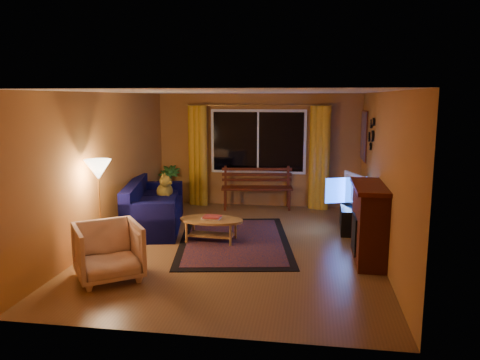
# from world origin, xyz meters

# --- Properties ---
(floor) EXTENTS (4.50, 6.00, 0.02)m
(floor) POSITION_xyz_m (0.00, 0.00, -0.01)
(floor) COLOR brown
(floor) RESTS_ON ground
(ceiling) EXTENTS (4.50, 6.00, 0.02)m
(ceiling) POSITION_xyz_m (0.00, 0.00, 2.51)
(ceiling) COLOR white
(ceiling) RESTS_ON ground
(wall_back) EXTENTS (4.50, 0.02, 2.50)m
(wall_back) POSITION_xyz_m (0.00, 3.01, 1.25)
(wall_back) COLOR #B47031
(wall_back) RESTS_ON ground
(wall_left) EXTENTS (0.02, 6.00, 2.50)m
(wall_left) POSITION_xyz_m (-2.26, 0.00, 1.25)
(wall_left) COLOR #B47031
(wall_left) RESTS_ON ground
(wall_right) EXTENTS (0.02, 6.00, 2.50)m
(wall_right) POSITION_xyz_m (2.26, 0.00, 1.25)
(wall_right) COLOR #B47031
(wall_right) RESTS_ON ground
(window) EXTENTS (2.00, 0.02, 1.30)m
(window) POSITION_xyz_m (0.00, 2.94, 1.45)
(window) COLOR black
(window) RESTS_ON wall_back
(curtain_rod) EXTENTS (3.20, 0.03, 0.03)m
(curtain_rod) POSITION_xyz_m (0.00, 2.90, 2.25)
(curtain_rod) COLOR #BF8C3F
(curtain_rod) RESTS_ON wall_back
(curtain_left) EXTENTS (0.36, 0.36, 2.24)m
(curtain_left) POSITION_xyz_m (-1.35, 2.88, 1.12)
(curtain_left) COLOR gold
(curtain_left) RESTS_ON ground
(curtain_right) EXTENTS (0.36, 0.36, 2.24)m
(curtain_right) POSITION_xyz_m (1.35, 2.88, 1.12)
(curtain_right) COLOR gold
(curtain_right) RESTS_ON ground
(bench) EXTENTS (1.59, 0.67, 0.46)m
(bench) POSITION_xyz_m (0.02, 2.64, 0.23)
(bench) COLOR #441508
(bench) RESTS_ON ground
(potted_plant) EXTENTS (0.50, 0.50, 0.89)m
(potted_plant) POSITION_xyz_m (-2.00, 2.75, 0.45)
(potted_plant) COLOR #235B1E
(potted_plant) RESTS_ON ground
(sofa) EXTENTS (1.35, 2.29, 0.87)m
(sofa) POSITION_xyz_m (-1.71, 0.86, 0.43)
(sofa) COLOR #070733
(sofa) RESTS_ON ground
(dog) EXTENTS (0.35, 0.44, 0.43)m
(dog) POSITION_xyz_m (-1.66, 1.34, 0.65)
(dog) COLOR olive
(dog) RESTS_ON sofa
(armchair) EXTENTS (1.12, 1.10, 0.85)m
(armchair) POSITION_xyz_m (-1.48, -1.68, 0.42)
(armchair) COLOR #DEB096
(armchair) RESTS_ON ground
(floor_lamp) EXTENTS (0.26, 0.26, 1.49)m
(floor_lamp) POSITION_xyz_m (-2.00, -0.78, 0.75)
(floor_lamp) COLOR #BF8C3F
(floor_lamp) RESTS_ON ground
(rug) EXTENTS (2.29, 3.16, 0.02)m
(rug) POSITION_xyz_m (-0.09, 0.24, 0.01)
(rug) COLOR maroon
(rug) RESTS_ON ground
(coffee_table) EXTENTS (1.15, 1.15, 0.40)m
(coffee_table) POSITION_xyz_m (-0.47, 0.15, 0.20)
(coffee_table) COLOR #A97539
(coffee_table) RESTS_ON ground
(tv_console) EXTENTS (0.40, 1.11, 0.46)m
(tv_console) POSITION_xyz_m (1.92, 1.25, 0.23)
(tv_console) COLOR black
(tv_console) RESTS_ON ground
(television) EXTENTS (0.48, 0.99, 0.58)m
(television) POSITION_xyz_m (1.92, 1.25, 0.75)
(television) COLOR black
(television) RESTS_ON tv_console
(fireplace) EXTENTS (0.40, 1.20, 1.10)m
(fireplace) POSITION_xyz_m (2.05, -0.40, 0.55)
(fireplace) COLOR maroon
(fireplace) RESTS_ON ground
(mirror_cluster) EXTENTS (0.06, 0.60, 0.56)m
(mirror_cluster) POSITION_xyz_m (2.21, 1.30, 1.80)
(mirror_cluster) COLOR black
(mirror_cluster) RESTS_ON wall_right
(painting) EXTENTS (0.04, 0.76, 0.96)m
(painting) POSITION_xyz_m (2.22, 2.45, 1.65)
(painting) COLOR #CB6829
(painting) RESTS_ON wall_right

